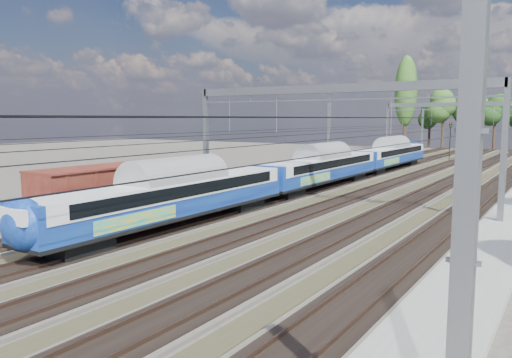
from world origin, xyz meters
The scene contains 8 objects.
track_bed centered at (0.00, 45.00, 0.10)m, with size 21.00×130.00×0.34m.
platform centered at (12.00, 20.00, 0.15)m, with size 3.00×70.00×0.30m, color gray.
catenary centered at (0.33, 52.69, 6.40)m, with size 25.65×130.00×9.00m.
poplar centered at (-14.50, 98.00, 11.89)m, with size 4.40×4.40×19.04m.
emu_train centered at (-4.50, 38.11, 2.47)m, with size 2.87×60.70×4.19m.
freight_boxcar centered at (-9.00, 19.16, 2.16)m, with size 2.85×13.74×3.54m.
worker centered at (4.87, 85.97, 0.99)m, with size 0.72×0.47×1.98m, color black.
signal_near centered at (-0.80, 74.45, 3.77)m, with size 0.39×0.36×5.96m.
Camera 1 is at (15.25, -3.47, 6.57)m, focal length 35.00 mm.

